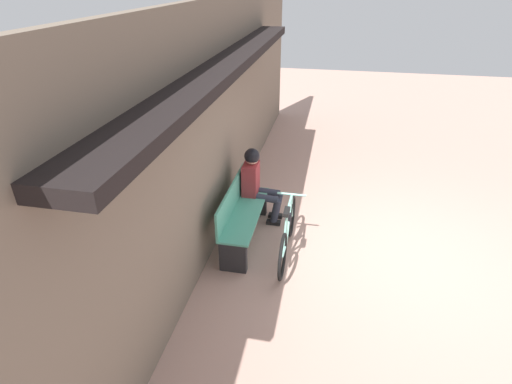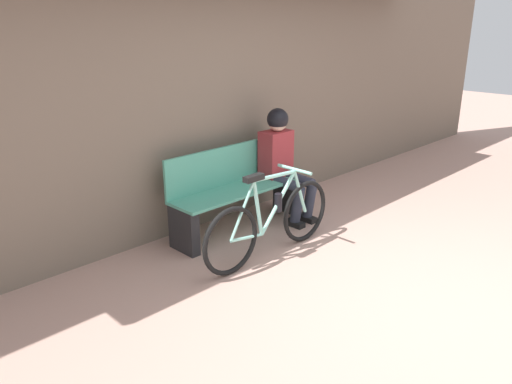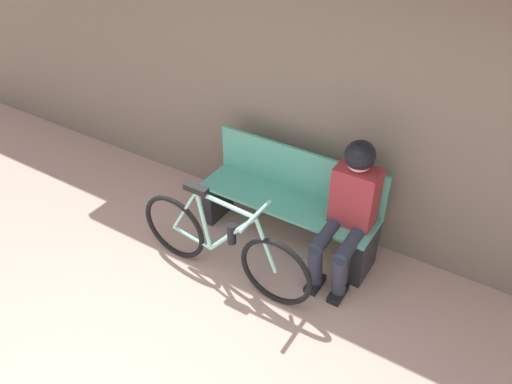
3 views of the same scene
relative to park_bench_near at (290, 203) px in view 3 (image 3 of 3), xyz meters
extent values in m
cube|color=#756656|center=(0.03, 0.40, 1.20)|extent=(12.00, 0.12, 3.20)
cube|color=#51A88E|center=(0.00, -0.05, 0.04)|extent=(1.55, 0.42, 0.03)
cube|color=#51A88E|center=(0.00, 0.14, 0.26)|extent=(1.55, 0.03, 0.40)
cube|color=#232326|center=(-0.73, -0.05, -0.19)|extent=(0.10, 0.36, 0.43)
cube|color=#232326|center=(0.73, -0.05, -0.19)|extent=(0.10, 0.36, 0.43)
torus|color=black|center=(-0.71, -0.69, -0.09)|extent=(0.61, 0.04, 0.61)
torus|color=black|center=(0.27, -0.69, -0.09)|extent=(0.61, 0.04, 0.61)
cylinder|color=#93DBCC|center=(-0.17, -0.69, 0.37)|extent=(0.53, 0.03, 0.06)
cylinder|color=#93DBCC|center=(-0.12, -0.69, 0.10)|extent=(0.46, 0.03, 0.52)
cylinder|color=#93DBCC|center=(-0.39, -0.69, 0.12)|extent=(0.13, 0.03, 0.54)
cylinder|color=#93DBCC|center=(-0.53, -0.69, -0.12)|extent=(0.38, 0.03, 0.08)
cylinder|color=#93DBCC|center=(-0.57, -0.69, 0.14)|extent=(0.29, 0.02, 0.49)
cylinder|color=#93DBCC|center=(0.18, -0.69, 0.13)|extent=(0.20, 0.03, 0.46)
cube|color=black|center=(-0.44, -0.69, 0.41)|extent=(0.20, 0.07, 0.05)
cylinder|color=#93DBCC|center=(0.09, -0.69, 0.37)|extent=(0.03, 0.40, 0.03)
cylinder|color=black|center=(-0.12, -0.69, 0.10)|extent=(0.07, 0.07, 0.17)
cylinder|color=#2D3342|center=(0.47, -0.25, 0.05)|extent=(0.11, 0.40, 0.13)
cylinder|color=#2D3342|center=(0.47, -0.42, -0.15)|extent=(0.11, 0.17, 0.40)
cube|color=black|center=(0.47, -0.39, -0.37)|extent=(0.10, 0.22, 0.06)
cylinder|color=#2D3342|center=(0.67, -0.25, 0.05)|extent=(0.11, 0.40, 0.13)
cylinder|color=#2D3342|center=(0.67, -0.42, -0.15)|extent=(0.11, 0.17, 0.40)
cube|color=black|center=(0.67, -0.39, -0.37)|extent=(0.10, 0.22, 0.06)
cube|color=maroon|center=(0.57, -0.01, 0.31)|extent=(0.34, 0.22, 0.49)
sphere|color=beige|center=(0.57, -0.03, 0.65)|extent=(0.20, 0.20, 0.20)
sphere|color=black|center=(0.57, -0.03, 0.68)|extent=(0.23, 0.23, 0.23)
camera|label=1|loc=(-4.71, -1.16, 3.05)|focal=28.00mm
camera|label=2|loc=(-3.27, -3.56, 1.69)|focal=35.00mm
camera|label=3|loc=(1.55, -3.02, 2.59)|focal=35.00mm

